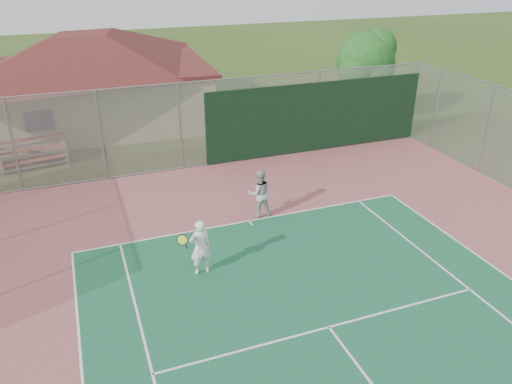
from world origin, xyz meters
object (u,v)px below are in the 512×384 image
at_px(bleachers, 32,152).
at_px(player_grey_back, 259,194).
at_px(clubhouse, 87,71).
at_px(player_white_front, 200,248).
at_px(tree, 367,62).

relative_size(bleachers, player_grey_back, 1.72).
relative_size(clubhouse, player_grey_back, 7.82).
relative_size(clubhouse, player_white_front, 7.71).
height_order(bleachers, player_grey_back, player_grey_back).
relative_size(tree, player_white_front, 2.84).
bearing_deg(bleachers, player_grey_back, -56.44).
height_order(tree, player_white_front, tree).
height_order(clubhouse, player_white_front, clubhouse).
bearing_deg(player_white_front, clubhouse, -86.93).
height_order(player_white_front, player_grey_back, player_white_front).
distance_m(bleachers, player_white_front, 11.03).
xyz_separation_m(player_white_front, player_grey_back, (2.67, 2.53, -0.00)).
height_order(bleachers, tree, tree).
bearing_deg(player_white_front, player_grey_back, -139.88).
distance_m(clubhouse, player_grey_back, 13.25).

